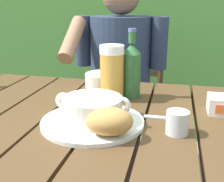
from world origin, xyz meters
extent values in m
cube|color=#4E361F|center=(-0.29, 0.00, 0.71)|extent=(0.14, 0.82, 0.04)
cube|color=#4E361F|center=(-0.15, 0.00, 0.71)|extent=(0.14, 0.82, 0.04)
cube|color=#4E361F|center=(0.00, 0.00, 0.71)|extent=(0.14, 0.82, 0.04)
cube|color=#4E361F|center=(0.15, 0.00, 0.71)|extent=(0.14, 0.82, 0.04)
cube|color=#4E361F|center=(0.29, 0.00, 0.71)|extent=(0.14, 0.82, 0.04)
cube|color=#4E361F|center=(0.00, 0.38, 0.65)|extent=(1.28, 0.03, 0.08)
cube|color=#4E361F|center=(-0.62, 0.37, 0.35)|extent=(0.06, 0.06, 0.69)
cube|color=#447E34|center=(0.00, 1.66, 0.90)|extent=(3.49, 0.60, 1.80)
cylinder|color=#4C3823|center=(-1.14, 1.81, 0.90)|extent=(0.10, 0.10, 1.81)
cylinder|color=#4C3823|center=(-0.79, 1.81, 0.69)|extent=(0.10, 0.10, 1.39)
cylinder|color=#46341F|center=(0.06, 0.58, 0.22)|extent=(0.04, 0.04, 0.44)
cylinder|color=#46341F|center=(-0.33, 0.58, 0.22)|extent=(0.04, 0.04, 0.44)
cylinder|color=#46341F|center=(0.06, 1.00, 0.22)|extent=(0.04, 0.04, 0.44)
cylinder|color=#46341F|center=(-0.33, 1.00, 0.22)|extent=(0.04, 0.04, 0.44)
cube|color=#46341F|center=(-0.13, 0.79, 0.45)|extent=(0.43, 0.46, 0.02)
cylinder|color=#46341F|center=(0.06, 1.00, 0.71)|extent=(0.04, 0.04, 0.53)
cylinder|color=#46341F|center=(-0.33, 1.00, 0.71)|extent=(0.04, 0.04, 0.53)
cube|color=#46341F|center=(-0.13, 1.00, 0.63)|extent=(0.40, 0.02, 0.04)
cube|color=#46341F|center=(-0.13, 1.00, 0.76)|extent=(0.40, 0.02, 0.04)
cube|color=#46341F|center=(-0.13, 1.00, 0.90)|extent=(0.40, 0.02, 0.04)
cylinder|color=#29364E|center=(-0.05, 0.49, 0.23)|extent=(0.11, 0.11, 0.45)
cylinder|color=#29364E|center=(-0.05, 0.59, 0.51)|extent=(0.13, 0.40, 0.13)
cylinder|color=#29364E|center=(-0.22, 0.49, 0.23)|extent=(0.11, 0.11, 0.45)
cylinder|color=#29364E|center=(-0.22, 0.59, 0.51)|extent=(0.13, 0.40, 0.13)
cylinder|color=#29364E|center=(-0.13, 0.69, 0.75)|extent=(0.32, 0.32, 0.49)
cylinder|color=#29364E|center=(0.07, 0.67, 0.87)|extent=(0.08, 0.08, 0.26)
cylinder|color=#29364E|center=(-0.33, 0.67, 0.87)|extent=(0.08, 0.08, 0.26)
cylinder|color=#91684C|center=(-0.33, 0.51, 0.90)|extent=(0.07, 0.25, 0.21)
cylinder|color=white|center=(-0.07, -0.06, 0.74)|extent=(0.30, 0.30, 0.01)
cylinder|color=white|center=(-0.07, -0.06, 0.78)|extent=(0.17, 0.17, 0.07)
cylinder|color=#974727|center=(-0.07, -0.06, 0.79)|extent=(0.15, 0.15, 0.01)
torus|color=white|center=(-0.15, -0.06, 0.79)|extent=(0.05, 0.01, 0.05)
torus|color=white|center=(0.02, -0.06, 0.79)|extent=(0.05, 0.01, 0.05)
ellipsoid|color=#BE8B46|center=(0.00, -0.14, 0.78)|extent=(0.13, 0.11, 0.07)
cylinder|color=gold|center=(-0.06, 0.17, 0.81)|extent=(0.08, 0.08, 0.16)
cylinder|color=white|center=(-0.06, 0.17, 0.91)|extent=(0.08, 0.08, 0.03)
cylinder|color=#2B5F2F|center=(0.00, 0.20, 0.81)|extent=(0.07, 0.07, 0.16)
cone|color=#2B5F2F|center=(0.00, 0.20, 0.91)|extent=(0.07, 0.07, 0.04)
cylinder|color=#2B5F2F|center=(0.00, 0.20, 0.95)|extent=(0.03, 0.03, 0.04)
cylinder|color=#525D9B|center=(0.00, 0.20, 0.97)|extent=(0.03, 0.03, 0.01)
cylinder|color=silver|center=(0.17, -0.07, 0.76)|extent=(0.06, 0.06, 0.06)
cube|color=silver|center=(0.10, 0.02, 0.73)|extent=(0.12, 0.02, 0.00)
cube|color=black|center=(0.03, 0.02, 0.74)|extent=(0.07, 0.02, 0.01)
cylinder|color=white|center=(-0.13, 0.31, 0.76)|extent=(0.14, 0.14, 0.06)
camera|label=1|loc=(0.15, -0.78, 1.07)|focal=45.61mm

